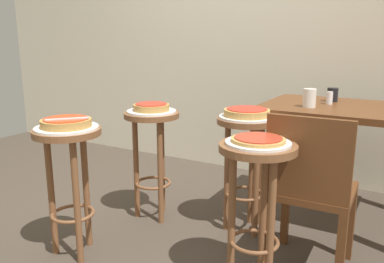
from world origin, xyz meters
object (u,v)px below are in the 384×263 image
(cup_far_edge, at_px, (333,95))
(pizza_server_knife, at_px, (67,119))
(serving_plate_foreground, at_px, (67,128))
(pizza_rear, at_px, (247,112))
(serving_plate_rear, at_px, (247,117))
(cup_near_edge, at_px, (310,98))
(wooden_chair, at_px, (310,188))
(pizza_leftside, at_px, (151,107))
(pizza_foreground, at_px, (66,122))
(serving_plate_leftside, at_px, (151,111))
(dining_table, at_px, (342,125))
(stool_foreground, at_px, (69,165))
(serving_plate_middle, at_px, (258,143))
(stool_leftside, at_px, (152,142))
(pizza_middle, at_px, (258,139))
(condiment_shaker, at_px, (330,98))
(stool_middle, at_px, (256,186))
(stool_rear, at_px, (246,150))

(cup_far_edge, bearing_deg, pizza_server_knife, -127.77)
(serving_plate_foreground, relative_size, pizza_server_knife, 1.52)
(pizza_rear, bearing_deg, serving_plate_rear, 0.00)
(cup_near_edge, relative_size, wooden_chair, 0.14)
(cup_near_edge, xyz_separation_m, cup_far_edge, (0.08, 0.31, -0.01))
(pizza_leftside, relative_size, pizza_server_knife, 1.06)
(pizza_foreground, bearing_deg, pizza_rear, 46.36)
(serving_plate_leftside, distance_m, pizza_rear, 0.62)
(serving_plate_leftside, xyz_separation_m, pizza_rear, (0.61, 0.13, 0.03))
(pizza_foreground, xyz_separation_m, dining_table, (1.20, 1.20, -0.11))
(stool_foreground, bearing_deg, serving_plate_middle, 12.06)
(pizza_foreground, relative_size, stool_leftside, 0.36)
(pizza_middle, relative_size, cup_near_edge, 2.13)
(stool_leftside, relative_size, serving_plate_rear, 2.18)
(dining_table, distance_m, condiment_shaker, 0.19)
(condiment_shaker, distance_m, pizza_server_knife, 1.64)
(cup_far_edge, bearing_deg, serving_plate_rear, -122.07)
(stool_middle, bearing_deg, pizza_leftside, 155.25)
(condiment_shaker, bearing_deg, stool_leftside, -148.78)
(stool_middle, bearing_deg, cup_far_edge, 85.01)
(pizza_rear, xyz_separation_m, pizza_server_knife, (-0.69, -0.77, 0.03))
(wooden_chair, height_order, pizza_server_knife, wooden_chair)
(serving_plate_leftside, distance_m, wooden_chair, 1.12)
(serving_plate_middle, relative_size, serving_plate_rear, 0.90)
(serving_plate_foreground, bearing_deg, wooden_chair, 21.44)
(serving_plate_middle, distance_m, pizza_leftside, 0.98)
(serving_plate_foreground, relative_size, pizza_rear, 1.21)
(serving_plate_rear, height_order, pizza_server_knife, pizza_server_knife)
(serving_plate_middle, bearing_deg, cup_near_edge, 88.65)
(stool_foreground, bearing_deg, pizza_middle, 12.06)
(pizza_middle, bearing_deg, condiment_shaker, 83.98)
(serving_plate_middle, xyz_separation_m, serving_plate_rear, (-0.28, 0.54, 0.00))
(stool_foreground, height_order, serving_plate_rear, serving_plate_rear)
(wooden_chair, relative_size, pizza_server_knife, 3.86)
(stool_foreground, distance_m, serving_plate_middle, 1.04)
(pizza_middle, height_order, pizza_rear, pizza_rear)
(serving_plate_middle, bearing_deg, pizza_foreground, -167.94)
(pizza_leftside, bearing_deg, stool_leftside, -90.00)
(pizza_foreground, bearing_deg, cup_far_edge, 51.04)
(pizza_foreground, height_order, pizza_server_knife, pizza_server_knife)
(serving_plate_foreground, bearing_deg, pizza_leftside, 80.10)
(stool_middle, distance_m, condiment_shaker, 1.06)
(stool_rear, distance_m, dining_table, 0.67)
(serving_plate_foreground, distance_m, stool_rear, 1.06)
(wooden_chair, bearing_deg, condiment_shaker, 96.44)
(pizza_server_knife, bearing_deg, serving_plate_middle, -33.81)
(stool_leftside, height_order, wooden_chair, wooden_chair)
(pizza_foreground, height_order, stool_rear, pizza_foreground)
(stool_foreground, height_order, serving_plate_foreground, serving_plate_foreground)
(pizza_foreground, height_order, wooden_chair, wooden_chair)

